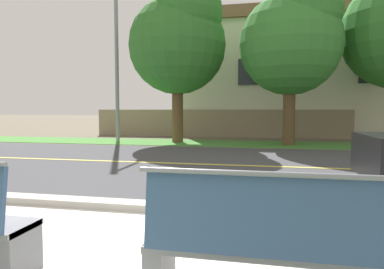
{
  "coord_description": "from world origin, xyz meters",
  "views": [
    {
      "loc": [
        1.36,
        -2.15,
        1.4
      ],
      "look_at": [
        0.22,
        3.28,
        1.0
      ],
      "focal_mm": 32.51,
      "sensor_mm": 36.0,
      "label": 1
    }
  ],
  "objects_px": {
    "shade_tree_far_left": "(180,38)",
    "streetlamp": "(118,41)",
    "bench_right": "(278,248)",
    "shade_tree_left": "(294,36)"
  },
  "relations": [
    {
      "from": "shade_tree_far_left",
      "to": "shade_tree_left",
      "type": "distance_m",
      "value": 4.59
    },
    {
      "from": "shade_tree_far_left",
      "to": "streetlamp",
      "type": "bearing_deg",
      "value": -173.18
    },
    {
      "from": "streetlamp",
      "to": "shade_tree_far_left",
      "type": "relative_size",
      "value": 1.13
    },
    {
      "from": "bench_right",
      "to": "shade_tree_far_left",
      "type": "relative_size",
      "value": 0.28
    },
    {
      "from": "streetlamp",
      "to": "shade_tree_left",
      "type": "relative_size",
      "value": 1.18
    },
    {
      "from": "bench_right",
      "to": "shade_tree_left",
      "type": "bearing_deg",
      "value": 85.37
    },
    {
      "from": "bench_right",
      "to": "shade_tree_left",
      "type": "distance_m",
      "value": 12.29
    },
    {
      "from": "shade_tree_far_left",
      "to": "shade_tree_left",
      "type": "height_order",
      "value": "shade_tree_far_left"
    },
    {
      "from": "streetlamp",
      "to": "shade_tree_far_left",
      "type": "height_order",
      "value": "streetlamp"
    },
    {
      "from": "bench_right",
      "to": "streetlamp",
      "type": "xyz_separation_m",
      "value": [
        -6.24,
        11.65,
        3.86
      ]
    }
  ]
}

